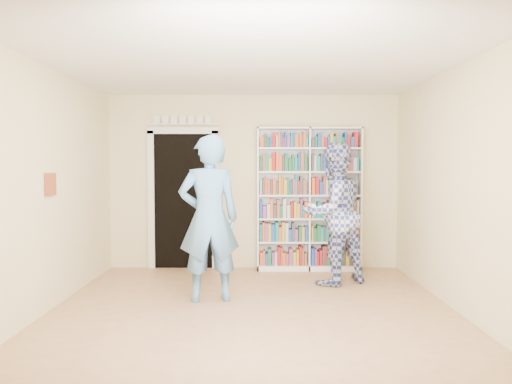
{
  "coord_description": "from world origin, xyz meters",
  "views": [
    {
      "loc": [
        0.05,
        -5.29,
        1.6
      ],
      "look_at": [
        0.04,
        0.9,
        1.28
      ],
      "focal_mm": 35.0,
      "sensor_mm": 36.0,
      "label": 1
    }
  ],
  "objects": [
    {
      "name": "man_plaid",
      "position": [
        1.09,
        1.42,
        0.96
      ],
      "size": [
        1.17,
        1.09,
        1.91
      ],
      "primitive_type": "imported",
      "rotation": [
        0.0,
        0.0,
        3.65
      ],
      "color": "navy",
      "rests_on": "floor"
    },
    {
      "name": "wall_right",
      "position": [
        2.25,
        0.0,
        1.35
      ],
      "size": [
        0.0,
        5.0,
        5.0
      ],
      "primitive_type": "plane",
      "rotation": [
        1.57,
        0.0,
        -1.57
      ],
      "color": "beige",
      "rests_on": "floor"
    },
    {
      "name": "bookshelf",
      "position": [
        0.85,
        2.34,
        1.11
      ],
      "size": [
        1.59,
        0.3,
        2.19
      ],
      "rotation": [
        0.0,
        0.0,
        0.42
      ],
      "color": "white",
      "rests_on": "floor"
    },
    {
      "name": "wall_left",
      "position": [
        -2.25,
        0.0,
        1.35
      ],
      "size": [
        0.0,
        5.0,
        5.0
      ],
      "primitive_type": "plane",
      "rotation": [
        1.57,
        0.0,
        1.57
      ],
      "color": "beige",
      "rests_on": "floor"
    },
    {
      "name": "wall_art",
      "position": [
        -2.23,
        0.2,
        1.4
      ],
      "size": [
        0.03,
        0.25,
        0.25
      ],
      "primitive_type": "cube",
      "color": "maroon",
      "rests_on": "wall_left"
    },
    {
      "name": "doorway",
      "position": [
        -1.1,
        2.48,
        1.18
      ],
      "size": [
        1.1,
        0.08,
        2.43
      ],
      "color": "black",
      "rests_on": "floor"
    },
    {
      "name": "man_blue",
      "position": [
        -0.52,
        0.57,
        0.98
      ],
      "size": [
        0.8,
        0.61,
        1.97
      ],
      "primitive_type": "imported",
      "rotation": [
        0.0,
        0.0,
        3.35
      ],
      "color": "#5A90C8",
      "rests_on": "floor"
    },
    {
      "name": "wall_back",
      "position": [
        0.0,
        2.5,
        1.35
      ],
      "size": [
        4.5,
        0.0,
        4.5
      ],
      "primitive_type": "plane",
      "rotation": [
        1.57,
        0.0,
        0.0
      ],
      "color": "beige",
      "rests_on": "floor"
    },
    {
      "name": "floor",
      "position": [
        0.0,
        0.0,
        0.0
      ],
      "size": [
        5.0,
        5.0,
        0.0
      ],
      "primitive_type": "plane",
      "color": "#9C6D4B",
      "rests_on": "ground"
    },
    {
      "name": "ceiling",
      "position": [
        0.0,
        0.0,
        2.7
      ],
      "size": [
        5.0,
        5.0,
        0.0
      ],
      "primitive_type": "plane",
      "rotation": [
        3.14,
        0.0,
        0.0
      ],
      "color": "white",
      "rests_on": "wall_back"
    },
    {
      "name": "paper_sheet",
      "position": [
        1.15,
        1.2,
        0.93
      ],
      "size": [
        0.2,
        0.01,
        0.27
      ],
      "primitive_type": "cube",
      "rotation": [
        0.0,
        0.0,
        -0.03
      ],
      "color": "white",
      "rests_on": "man_plaid"
    }
  ]
}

